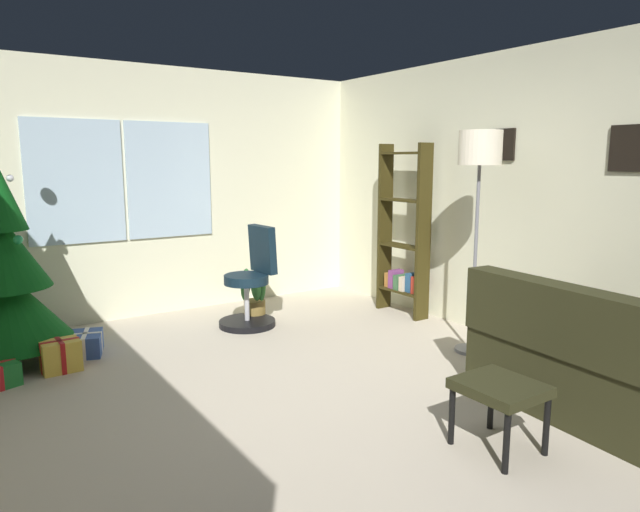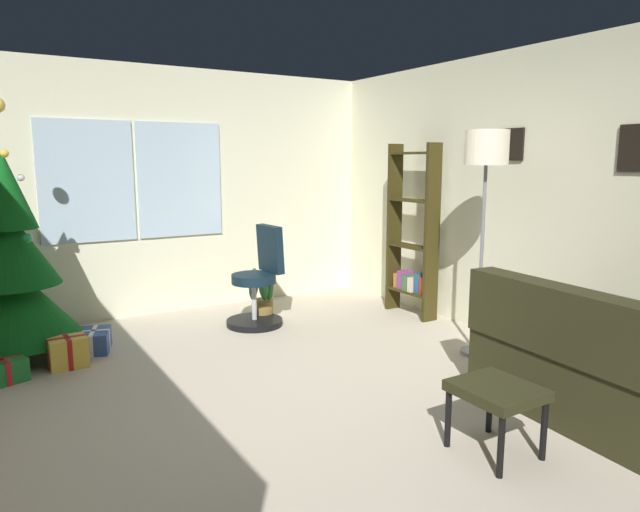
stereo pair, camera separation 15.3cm
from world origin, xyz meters
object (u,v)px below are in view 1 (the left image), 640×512
at_px(bookshelf, 403,241).
at_px(floor_lamp, 480,165).
at_px(footstool, 500,392).
at_px(gift_box_blue, 86,344).
at_px(potted_plant, 255,297).
at_px(holiday_tree, 2,276).
at_px(office_chair, 251,287).
at_px(gift_box_gold, 61,356).

bearing_deg(bookshelf, floor_lamp, -104.89).
bearing_deg(floor_lamp, bookshelf, 75.11).
xyz_separation_m(footstool, gift_box_blue, (-1.61, 3.02, -0.25)).
distance_m(footstool, gift_box_blue, 3.43).
xyz_separation_m(bookshelf, potted_plant, (-1.44, 0.66, -0.55)).
bearing_deg(footstool, potted_plant, 88.50).
distance_m(holiday_tree, bookshelf, 3.75).
bearing_deg(bookshelf, holiday_tree, 169.81).
distance_m(bookshelf, floor_lamp, 1.54).
bearing_deg(potted_plant, office_chair, -125.95).
distance_m(holiday_tree, gift_box_blue, 0.86).
bearing_deg(footstool, holiday_tree, 124.38).
bearing_deg(gift_box_gold, gift_box_blue, 50.99).
bearing_deg(gift_box_gold, holiday_tree, 124.82).
relative_size(office_chair, bookshelf, 0.55).
bearing_deg(potted_plant, gift_box_blue, -175.08).
relative_size(gift_box_gold, floor_lamp, 0.16).
relative_size(footstool, office_chair, 0.45).
relative_size(holiday_tree, floor_lamp, 1.13).
height_order(holiday_tree, gift_box_blue, holiday_tree).
distance_m(holiday_tree, floor_lamp, 3.97).
height_order(holiday_tree, bookshelf, holiday_tree).
xyz_separation_m(gift_box_gold, floor_lamp, (3.04, -1.48, 1.47)).
bearing_deg(holiday_tree, office_chair, -4.40).
height_order(gift_box_gold, floor_lamp, floor_lamp).
xyz_separation_m(holiday_tree, floor_lamp, (3.35, -1.93, 0.88)).
xyz_separation_m(gift_box_blue, office_chair, (1.57, -0.01, 0.30)).
height_order(footstool, potted_plant, potted_plant).
height_order(gift_box_gold, office_chair, office_chair).
xyz_separation_m(holiday_tree, bookshelf, (3.69, -0.66, 0.07)).
relative_size(floor_lamp, potted_plant, 3.17).
bearing_deg(floor_lamp, holiday_tree, 150.02).
relative_size(holiday_tree, office_chair, 2.13).
height_order(footstool, holiday_tree, holiday_tree).
height_order(footstool, bookshelf, bookshelf).
relative_size(office_chair, potted_plant, 1.68).
bearing_deg(footstool, office_chair, 90.61).
height_order(gift_box_blue, floor_lamp, floor_lamp).
relative_size(gift_box_blue, floor_lamp, 0.22).
distance_m(office_chair, bookshelf, 1.68).
height_order(bookshelf, floor_lamp, floor_lamp).
relative_size(bookshelf, floor_lamp, 0.96).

